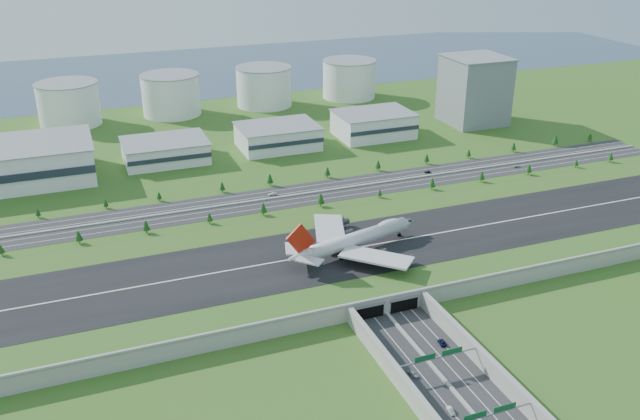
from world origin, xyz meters
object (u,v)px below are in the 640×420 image
object	(u,v)px
fuel_tank_a	(69,104)
boeing_747	(355,239)
car_6	(517,166)
car_7	(272,194)
car_0	(413,374)
car_2	(442,342)
office_tower	(474,90)
car_5	(427,172)
car_1	(451,410)

from	to	relation	value
fuel_tank_a	boeing_747	xyz separation A→B (m)	(124.31, -313.11, -2.55)
car_6	car_7	bearing A→B (deg)	92.29
fuel_tank_a	car_0	distance (m)	418.61
boeing_747	car_2	distance (m)	77.60
office_tower	car_5	bearing A→B (deg)	-135.28
car_2	car_7	xyz separation A→B (m)	(-18.96, 179.62, 0.05)
boeing_747	car_0	world-z (taller)	boeing_747
car_6	car_5	bearing A→B (deg)	85.36
boeing_747	car_7	bearing A→B (deg)	82.40
car_1	car_7	bearing A→B (deg)	93.62
car_5	car_7	size ratio (longest dim) A/B	0.76
car_0	car_5	world-z (taller)	car_0
office_tower	car_1	distance (m)	375.38
fuel_tank_a	car_6	world-z (taller)	fuel_tank_a
car_6	car_7	distance (m)	176.98
fuel_tank_a	boeing_747	world-z (taller)	fuel_tank_a
boeing_747	car_7	distance (m)	105.24
car_0	car_6	bearing A→B (deg)	30.98
car_2	car_5	bearing A→B (deg)	-109.30
office_tower	car_6	xyz separation A→B (m)	(-30.89, -106.91, -26.66)
office_tower	car_0	distance (m)	357.70
boeing_747	car_0	distance (m)	92.55
car_2	car_7	size ratio (longest dim) A/B	0.98
car_0	car_6	xyz separation A→B (m)	(178.90, 181.60, -0.13)
car_2	car_6	size ratio (longest dim) A/B	1.08
office_tower	car_2	world-z (taller)	office_tower
car_7	car_1	bearing A→B (deg)	5.21
car_0	car_6	size ratio (longest dim) A/B	0.97
fuel_tank_a	car_2	world-z (taller)	fuel_tank_a
boeing_747	car_7	xyz separation A→B (m)	(-11.74, 103.64, -14.01)
boeing_747	car_6	bearing A→B (deg)	14.90
car_1	car_6	xyz separation A→B (m)	(176.14, 205.09, -0.04)
office_tower	car_5	size ratio (longest dim) A/B	12.67
office_tower	car_6	size ratio (longest dim) A/B	10.65
office_tower	fuel_tank_a	world-z (taller)	office_tower
car_2	car_6	distance (m)	229.74
car_0	car_5	distance (m)	225.31
car_0	car_1	size ratio (longest dim) A/B	1.09
fuel_tank_a	car_7	size ratio (longest dim) A/B	8.80
car_5	car_7	xyz separation A→B (m)	(-112.08, -0.04, 0.11)
car_0	fuel_tank_a	bearing A→B (deg)	90.83
car_6	car_1	bearing A→B (deg)	145.66
car_5	car_6	world-z (taller)	car_6
car_1	car_5	size ratio (longest dim) A/B	1.05
office_tower	car_2	bearing A→B (deg)	-124.51
office_tower	car_2	distance (m)	333.69
car_5	car_7	distance (m)	112.08
office_tower	boeing_747	size ratio (longest dim) A/B	0.70
office_tower	car_5	distance (m)	136.81
boeing_747	car_5	distance (m)	144.97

